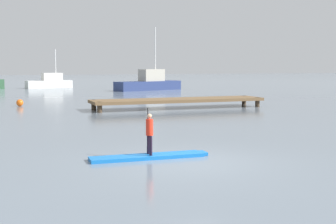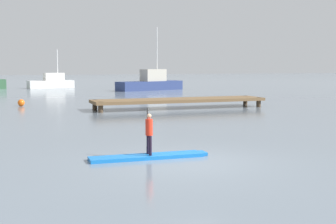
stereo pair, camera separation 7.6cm
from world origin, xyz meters
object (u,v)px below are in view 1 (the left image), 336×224
at_px(paddleboard_near, 149,157).
at_px(mooring_buoy_mid, 20,103).
at_px(fishing_boat_green_midground, 50,82).
at_px(motor_boat_small_navy, 149,83).
at_px(paddler_child_solo, 149,132).

relative_size(paddleboard_near, mooring_buoy_mid, 7.73).
distance_m(fishing_boat_green_midground, motor_boat_small_navy, 12.28).
distance_m(paddleboard_near, paddler_child_solo, 0.71).
xyz_separation_m(paddleboard_near, motor_boat_small_navy, (11.06, 34.10, 0.72)).
height_order(paddleboard_near, paddler_child_solo, paddler_child_solo).
distance_m(paddler_child_solo, fishing_boat_green_midground, 41.94).
bearing_deg(fishing_boat_green_midground, paddleboard_near, -92.19).
bearing_deg(fishing_boat_green_midground, motor_boat_small_navy, -39.59).
distance_m(paddleboard_near, motor_boat_small_navy, 35.86).
bearing_deg(paddler_child_solo, paddleboard_near, -118.98).
height_order(motor_boat_small_navy, mooring_buoy_mid, motor_boat_small_navy).
bearing_deg(motor_boat_small_navy, mooring_buoy_mid, -131.58).
relative_size(paddler_child_solo, fishing_boat_green_midground, 0.25).
xyz_separation_m(fishing_boat_green_midground, mooring_buoy_mid, (-4.28, -23.31, -0.44)).
relative_size(paddler_child_solo, motor_boat_small_navy, 0.17).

